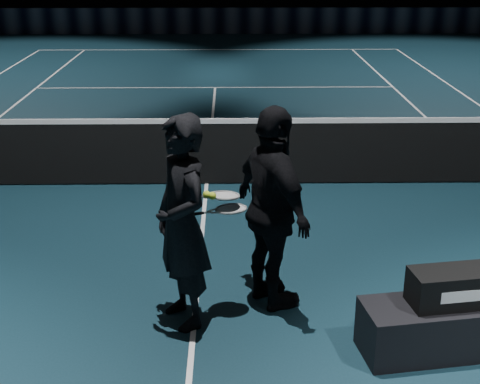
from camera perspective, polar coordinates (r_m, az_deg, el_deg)
The scene contains 13 objects.
floor at distance 9.42m, azimuth -2.87°, elevation 0.69°, with size 36.00×36.00×0.00m, color black.
court_lines at distance 9.42m, azimuth -2.87°, elevation 0.71°, with size 10.98×23.78×0.01m, color white, non-canonical shape.
net_mesh at distance 9.27m, azimuth -2.92°, elevation 3.29°, with size 12.80×0.02×0.86m, color black.
net_tape at distance 9.14m, azimuth -2.98°, elevation 6.07°, with size 12.80×0.03×0.07m, color white.
sponsor_backdrop at distance 24.49m, azimuth -1.73°, elevation 14.40°, with size 22.00×0.15×0.90m, color black.
player_bench at distance 5.95m, azimuth 17.50°, elevation -10.87°, with size 1.49×0.50×0.45m, color black.
racket_bag at distance 5.76m, azimuth 17.90°, elevation -7.70°, with size 0.75×0.32×0.30m, color black.
bag_signature at distance 5.63m, azimuth 18.41°, elevation -8.49°, with size 0.35×0.00×0.10m, color white.
player_a at distance 5.77m, azimuth -4.97°, elevation -2.67°, with size 0.70×0.46×1.92m, color black.
player_b at distance 6.03m, azimuth 2.81°, elevation -1.53°, with size 1.12×0.47×1.92m, color black.
racket_lower at distance 5.87m, azimuth -0.77°, elevation -1.44°, with size 0.68×0.22×0.03m, color black, non-canonical shape.
racket_upper at distance 5.84m, azimuth -1.37°, elevation -0.30°, with size 0.68×0.22×0.03m, color black, non-canonical shape.
tennis_balls at distance 5.75m, azimuth -2.62°, elevation -0.09°, with size 0.12×0.10×0.12m, color #A2D02C, non-canonical shape.
Camera 1 is at (0.33, -8.83, 3.27)m, focal length 50.00 mm.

